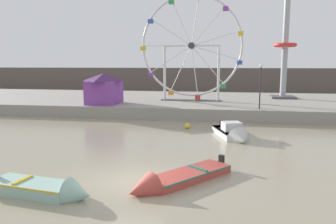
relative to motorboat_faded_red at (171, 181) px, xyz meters
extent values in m
plane|color=gray|center=(-1.74, 0.25, -0.21)|extent=(240.00, 240.00, 0.00)
cube|color=gray|center=(-1.74, 25.23, 0.36)|extent=(110.00, 18.40, 1.14)
cube|color=#564C47|center=(-1.74, 50.08, 1.99)|extent=(140.00, 3.00, 4.40)
cube|color=#B24238|center=(0.72, 0.89, -0.02)|extent=(3.80, 4.24, 0.38)
cube|color=#237566|center=(0.72, 0.89, 0.13)|extent=(3.79, 4.22, 0.08)
cone|color=#B24238|center=(-1.01, -1.25, -0.02)|extent=(1.75, 1.74, 1.29)
cube|color=black|center=(2.16, 2.67, 0.28)|extent=(0.31, 0.31, 0.44)
cube|color=#237566|center=(1.07, 1.32, 0.20)|extent=(1.00, 0.85, 0.06)
cube|color=#93BCAD|center=(-5.48, -1.87, 0.05)|extent=(3.69, 1.77, 0.50)
cube|color=gold|center=(-5.48, -1.87, 0.26)|extent=(3.66, 1.78, 0.08)
cone|color=#93BCAD|center=(-3.26, -2.19, 0.05)|extent=(1.14, 1.34, 1.21)
cube|color=gold|center=(-5.92, -1.80, 0.33)|extent=(0.31, 1.09, 0.06)
cube|color=silver|center=(2.66, 10.54, 0.03)|extent=(2.67, 3.99, 0.46)
cube|color=black|center=(2.66, 10.54, 0.22)|extent=(2.68, 3.96, 0.08)
cone|color=silver|center=(3.39, 8.34, 0.03)|extent=(1.76, 1.44, 1.52)
cube|color=black|center=(2.05, 12.38, 0.37)|extent=(0.29, 0.27, 0.44)
cube|color=silver|center=(2.80, 10.11, 0.58)|extent=(1.56, 1.45, 0.63)
cube|color=black|center=(2.51, 10.98, 0.29)|extent=(1.34, 0.58, 0.06)
torus|color=silver|center=(-1.45, 23.04, 7.00)|extent=(11.18, 0.24, 11.18)
cylinder|color=#38383D|center=(-1.45, 23.04, 7.00)|extent=(0.70, 0.50, 0.70)
cylinder|color=silver|center=(-1.05, 23.04, 9.71)|extent=(0.88, 0.08, 5.42)
cylinder|color=silver|center=(-2.58, 23.04, 9.50)|extent=(2.32, 0.08, 5.02)
cube|color=#33934C|center=(-3.70, 23.04, 11.71)|extent=(0.56, 0.48, 0.44)
cylinder|color=silver|center=(-3.74, 23.04, 8.49)|extent=(4.63, 0.08, 3.05)
cube|color=#3356B7|center=(-6.04, 23.04, 9.70)|extent=(0.56, 0.48, 0.44)
cylinder|color=silver|center=(-4.19, 23.04, 7.02)|extent=(5.47, 0.08, 0.10)
cube|color=yellow|center=(-6.92, 23.04, 6.75)|extent=(0.56, 0.48, 0.44)
cylinder|color=silver|center=(-3.76, 23.04, 5.54)|extent=(4.66, 0.08, 3.00)
cube|color=purple|center=(-6.07, 23.04, 3.79)|extent=(0.56, 0.48, 0.44)
cylinder|color=silver|center=(-2.60, 23.04, 4.52)|extent=(2.37, 0.08, 5.00)
cube|color=orange|center=(-3.75, 23.04, 1.76)|extent=(0.56, 0.48, 0.44)
cylinder|color=silver|center=(-1.07, 23.04, 4.30)|extent=(0.83, 0.08, 5.43)
cube|color=red|center=(-0.70, 23.04, 1.31)|extent=(0.56, 0.48, 0.44)
cylinder|color=silver|center=(0.33, 23.04, 4.93)|extent=(3.62, 0.08, 4.20)
cube|color=#33934C|center=(2.11, 23.04, 2.57)|extent=(0.56, 0.48, 0.44)
cylinder|color=silver|center=(1.17, 23.04, 6.22)|extent=(5.26, 0.08, 1.64)
cube|color=#3356B7|center=(3.79, 23.04, 5.16)|extent=(0.56, 0.48, 0.44)
cylinder|color=silver|center=(1.18, 23.04, 7.76)|extent=(5.28, 0.08, 1.59)
cube|color=yellow|center=(3.81, 23.04, 8.24)|extent=(0.56, 0.48, 0.44)
cylinder|color=silver|center=(0.35, 23.04, 9.06)|extent=(3.66, 0.08, 4.17)
cube|color=purple|center=(2.15, 23.04, 10.84)|extent=(0.56, 0.48, 0.44)
cylinder|color=silver|center=(-4.46, 23.04, 3.97)|extent=(0.28, 0.28, 6.07)
cylinder|color=silver|center=(1.56, 23.04, 3.97)|extent=(0.28, 0.28, 6.07)
cylinder|color=silver|center=(-1.45, 23.04, 7.00)|extent=(6.02, 0.18, 0.18)
cube|color=#4C4C51|center=(-1.45, 23.04, 0.97)|extent=(6.82, 1.20, 0.08)
cylinder|color=#999EA3|center=(9.19, 27.52, 7.42)|extent=(0.70, 0.70, 12.97)
torus|color=red|center=(9.19, 27.52, 7.22)|extent=(2.64, 2.64, 0.44)
cube|color=#4C4C51|center=(9.19, 27.52, 1.05)|extent=(2.80, 2.80, 0.24)
cube|color=purple|center=(-9.99, 18.52, 2.12)|extent=(3.05, 3.51, 2.37)
pyramid|color=#462156|center=(-9.99, 18.52, 3.68)|extent=(3.35, 3.86, 0.80)
cylinder|color=#2D2D33|center=(5.42, 17.05, 2.82)|extent=(0.12, 0.12, 3.77)
sphere|color=#F2EACC|center=(5.42, 17.05, 4.84)|extent=(0.32, 0.32, 0.32)
sphere|color=yellow|center=(-0.70, 12.68, 0.01)|extent=(0.44, 0.44, 0.44)
camera|label=1|loc=(2.19, -13.52, 5.09)|focal=34.97mm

